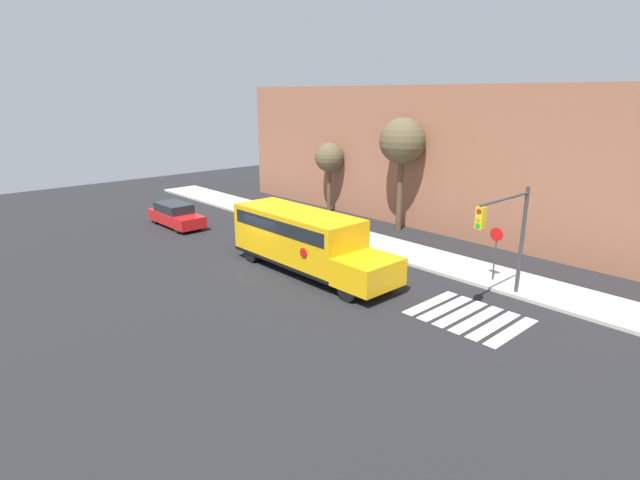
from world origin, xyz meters
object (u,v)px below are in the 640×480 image
object	(u,v)px
parked_car	(176,215)
tree_far_sidewalk	(402,142)
stop_sign	(495,248)
tree_near_sidewalk	(329,158)
traffic_light	(508,229)
school_bus	(304,238)

from	to	relation	value
parked_car	tree_far_sidewalk	bearing A→B (deg)	43.86
stop_sign	tree_near_sidewalk	distance (m)	16.01
traffic_light	parked_car	bearing A→B (deg)	-169.02
school_bus	tree_far_sidewalk	world-z (taller)	tree_far_sidewalk
parked_car	tree_far_sidewalk	distance (m)	15.01
stop_sign	tree_far_sidewalk	world-z (taller)	tree_far_sidewalk
stop_sign	traffic_light	size ratio (longest dim) A/B	0.55
parked_car	stop_sign	size ratio (longest dim) A/B	1.81
parked_car	tree_near_sidewalk	xyz separation A→B (m)	(3.71, 10.09, 3.12)
tree_far_sidewalk	stop_sign	bearing A→B (deg)	-25.05
tree_near_sidewalk	school_bus	bearing A→B (deg)	-48.95
school_bus	tree_near_sidewalk	world-z (taller)	tree_near_sidewalk
school_bus	tree_near_sidewalk	xyz separation A→B (m)	(-8.27, 9.50, 2.23)
school_bus	stop_sign	size ratio (longest dim) A/B	3.57
parked_car	stop_sign	world-z (taller)	stop_sign
tree_far_sidewalk	traffic_light	bearing A→B (deg)	-30.40
stop_sign	traffic_light	xyz separation A→B (m)	(1.40, -1.86, 1.49)
school_bus	traffic_light	xyz separation A→B (m)	(8.39, 3.36, 1.52)
traffic_light	tree_far_sidewalk	xyz separation A→B (m)	(-10.09, 5.92, 2.28)
tree_near_sidewalk	traffic_light	bearing A→B (deg)	-20.21
parked_car	tree_near_sidewalk	bearing A→B (deg)	69.82
school_bus	tree_near_sidewalk	distance (m)	12.79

